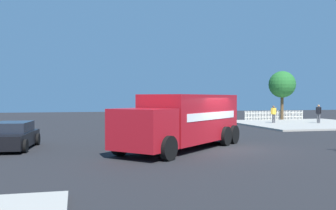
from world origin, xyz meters
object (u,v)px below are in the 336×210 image
at_px(delivery_truck, 184,120).
at_px(pedestrian_crossing, 274,113).
at_px(shade_tree_near, 282,85).
at_px(pedestrian_near_corner, 319,113).
at_px(sedan_black, 12,136).

distance_m(delivery_truck, pedestrian_crossing, 19.06).
height_order(delivery_truck, shade_tree_near, shade_tree_near).
relative_size(pedestrian_near_corner, shade_tree_near, 0.33).
bearing_deg(sedan_black, delivery_truck, 166.51).
relative_size(delivery_truck, sedan_black, 1.72).
bearing_deg(delivery_truck, sedan_black, -13.49).
xyz_separation_m(pedestrian_crossing, shade_tree_near, (-3.66, -4.70, 2.84)).
distance_m(delivery_truck, sedan_black, 8.42).
bearing_deg(sedan_black, pedestrian_crossing, -149.91).
xyz_separation_m(delivery_truck, pedestrian_crossing, (-12.82, -14.11, -0.35)).
distance_m(pedestrian_near_corner, pedestrian_crossing, 4.16).
height_order(delivery_truck, sedan_black, delivery_truck).
distance_m(sedan_black, shade_tree_near, 30.02).
height_order(pedestrian_near_corner, shade_tree_near, shade_tree_near).
bearing_deg(pedestrian_crossing, sedan_black, 30.09).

